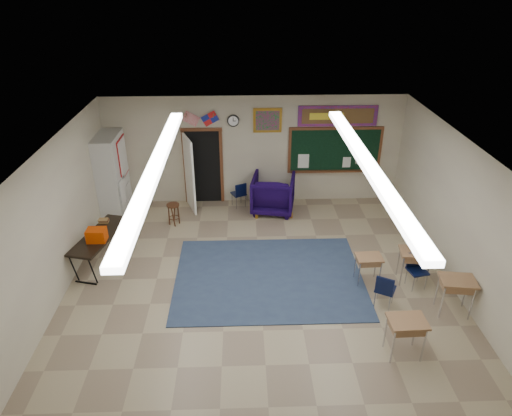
{
  "coord_description": "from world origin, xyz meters",
  "views": [
    {
      "loc": [
        -0.35,
        -7.16,
        5.9
      ],
      "look_at": [
        -0.05,
        1.5,
        1.32
      ],
      "focal_mm": 32.0,
      "sensor_mm": 36.0,
      "label": 1
    }
  ],
  "objects_px": {
    "wingback_armchair": "(273,194)",
    "student_desk_front_right": "(413,264)",
    "folding_table": "(102,248)",
    "student_desk_front_left": "(368,268)",
    "wooden_stool": "(174,214)"
  },
  "relations": [
    {
      "from": "folding_table",
      "to": "wingback_armchair",
      "type": "bearing_deg",
      "value": 45.38
    },
    {
      "from": "student_desk_front_right",
      "to": "wooden_stool",
      "type": "height_order",
      "value": "student_desk_front_right"
    },
    {
      "from": "wooden_stool",
      "to": "wingback_armchair",
      "type": "bearing_deg",
      "value": 14.35
    },
    {
      "from": "wingback_armchair",
      "to": "folding_table",
      "type": "bearing_deg",
      "value": 41.25
    },
    {
      "from": "student_desk_front_left",
      "to": "student_desk_front_right",
      "type": "relative_size",
      "value": 0.85
    },
    {
      "from": "student_desk_front_right",
      "to": "wooden_stool",
      "type": "distance_m",
      "value": 5.92
    },
    {
      "from": "student_desk_front_left",
      "to": "wooden_stool",
      "type": "distance_m",
      "value": 5.09
    },
    {
      "from": "student_desk_front_left",
      "to": "wooden_stool",
      "type": "height_order",
      "value": "student_desk_front_left"
    },
    {
      "from": "student_desk_front_right",
      "to": "folding_table",
      "type": "relative_size",
      "value": 0.4
    },
    {
      "from": "student_desk_front_left",
      "to": "folding_table",
      "type": "distance_m",
      "value": 5.79
    },
    {
      "from": "wingback_armchair",
      "to": "folding_table",
      "type": "distance_m",
      "value": 4.62
    },
    {
      "from": "wingback_armchair",
      "to": "student_desk_front_left",
      "type": "relative_size",
      "value": 1.76
    },
    {
      "from": "student_desk_front_right",
      "to": "wingback_armchair",
      "type": "bearing_deg",
      "value": 136.74
    },
    {
      "from": "wingback_armchair",
      "to": "student_desk_front_right",
      "type": "height_order",
      "value": "wingback_armchair"
    },
    {
      "from": "student_desk_front_left",
      "to": "folding_table",
      "type": "xyz_separation_m",
      "value": [
        -5.72,
        0.9,
        0.05
      ]
    }
  ]
}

